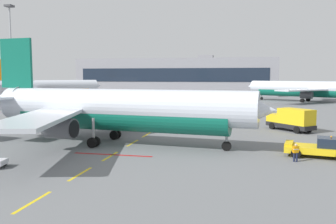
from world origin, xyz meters
TOP-DOWN VIEW (x-y plane):
  - ground at (40.00, 40.00)m, footprint 400.00×400.00m
  - apron_paint_markings at (18.00, 36.82)m, footprint 8.00×93.69m
  - airliner_foreground at (16.32, 27.52)m, footprint 34.82×34.45m
  - pushback_tug at (37.63, 25.29)m, footprint 6.40×4.00m
  - airliner_mid_left at (46.45, 101.79)m, footprint 32.78×31.06m
  - airliner_far_right at (-30.07, 90.47)m, footprint 30.30×29.31m
  - catering_truck at (36.88, 41.73)m, footprint 6.43×6.83m
  - ground_crew_worker at (35.03, 22.79)m, footprint 0.64×0.43m
  - apron_light_mast_near at (-26.18, 68.62)m, footprint 1.80×1.80m
  - terminal_satellite at (2.01, 139.03)m, footprint 80.48×24.64m

SIDE VIEW (x-z plane):
  - ground at x=40.00m, z-range 0.00..0.00m
  - apron_paint_markings at x=18.00m, z-range 0.00..0.01m
  - pushback_tug at x=37.63m, z-range -0.14..1.94m
  - ground_crew_worker at x=35.03m, z-range 0.11..1.76m
  - catering_truck at x=36.88m, z-range 0.08..3.22m
  - airliner_mid_left at x=46.45m, z-range -2.12..9.91m
  - airliner_foreground at x=16.32m, z-range -2.15..10.05m
  - airliner_far_right at x=-30.07m, z-range -2.19..10.25m
  - terminal_satellite at x=2.01m, z-range -0.79..15.34m
  - apron_light_mast_near at x=-26.18m, z-range 3.03..27.85m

